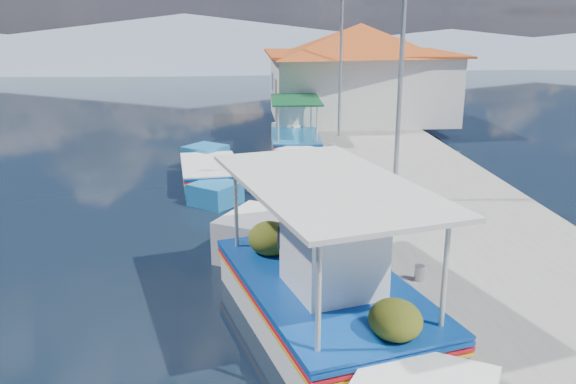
{
  "coord_description": "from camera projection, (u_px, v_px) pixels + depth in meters",
  "views": [
    {
      "loc": [
        0.41,
        -13.27,
        5.41
      ],
      "look_at": [
        1.58,
        0.39,
        1.3
      ],
      "focal_mm": 37.65,
      "sensor_mm": 36.0,
      "label": 1
    }
  ],
  "objects": [
    {
      "name": "ground",
      "position": [
        222.0,
        251.0,
        14.18
      ],
      "size": [
        160.0,
        160.0,
        0.0
      ],
      "primitive_type": "plane",
      "color": "black",
      "rests_on": "ground"
    },
    {
      "name": "quay",
      "position": [
        401.0,
        171.0,
        20.32
      ],
      "size": [
        5.0,
        44.0,
        0.5
      ],
      "primitive_type": "cube",
      "color": "#99968F",
      "rests_on": "ground"
    },
    {
      "name": "bollards",
      "position": [
        344.0,
        166.0,
        19.32
      ],
      "size": [
        0.2,
        17.2,
        0.3
      ],
      "color": "#A5A8AD",
      "rests_on": "quay"
    },
    {
      "name": "main_caique",
      "position": [
        325.0,
        293.0,
        10.81
      ],
      "size": [
        4.16,
        8.7,
        2.97
      ],
      "rotation": [
        0.0,
        0.0,
        -0.27
      ],
      "color": "white",
      "rests_on": "ground"
    },
    {
      "name": "caique_green_canopy",
      "position": [
        295.0,
        143.0,
        24.26
      ],
      "size": [
        2.04,
        6.27,
        2.35
      ],
      "rotation": [
        0.0,
        0.0,
        0.04
      ],
      "color": "white",
      "rests_on": "ground"
    },
    {
      "name": "caique_blue_hull",
      "position": [
        211.0,
        175.0,
        19.63
      ],
      "size": [
        2.19,
        5.98,
        1.07
      ],
      "rotation": [
        0.0,
        0.0,
        -0.11
      ],
      "color": "#1C70AD",
      "rests_on": "ground"
    },
    {
      "name": "harbor_building",
      "position": [
        360.0,
        70.0,
        28.21
      ],
      "size": [
        10.49,
        10.49,
        4.4
      ],
      "color": "white",
      "rests_on": "quay"
    },
    {
      "name": "lamp_post_near",
      "position": [
        397.0,
        75.0,
        15.35
      ],
      "size": [
        1.21,
        0.14,
        6.0
      ],
      "color": "#A5A8AD",
      "rests_on": "quay"
    },
    {
      "name": "lamp_post_far",
      "position": [
        339.0,
        52.0,
        23.94
      ],
      "size": [
        1.21,
        0.14,
        6.0
      ],
      "color": "#A5A8AD",
      "rests_on": "quay"
    },
    {
      "name": "mountain_ridge",
      "position": [
        290.0,
        43.0,
        67.58
      ],
      "size": [
        171.4,
        96.0,
        5.5
      ],
      "color": "slate",
      "rests_on": "ground"
    }
  ]
}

